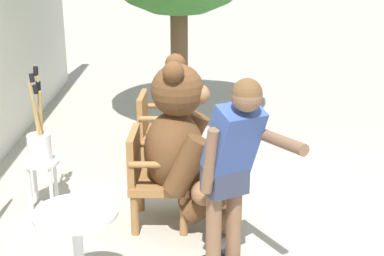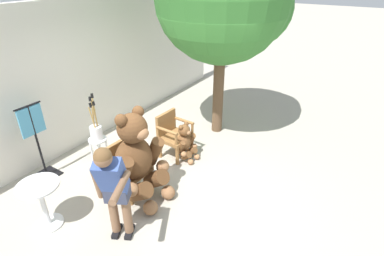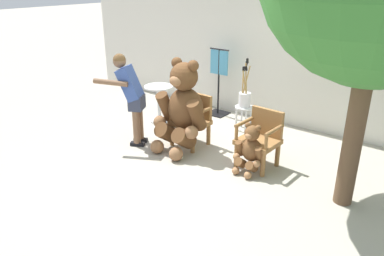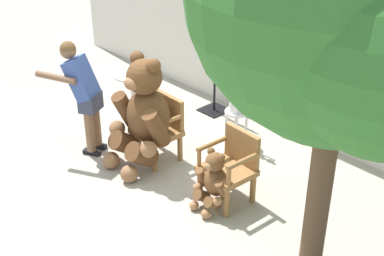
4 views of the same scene
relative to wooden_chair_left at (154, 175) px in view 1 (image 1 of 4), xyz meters
The scene contains 9 objects.
ground_plane 0.91m from the wooden_chair_left, 36.00° to the right, with size 60.00×60.00×0.00m, color #A8A091.
wooden_chair_left is the anchor object (origin of this frame).
wooden_chair_right 1.28m from the wooden_chair_left, ahead, with size 0.59×0.55×0.86m.
teddy_bear_large 0.38m from the wooden_chair_left, 91.40° to the right, with size 0.91×0.87×1.51m.
teddy_bear_small 1.31m from the wooden_chair_left, 12.52° to the right, with size 0.45×0.44×0.75m.
person_visitor 1.12m from the wooden_chair_left, 143.52° to the right, with size 0.66×0.70×1.55m.
white_stool 1.15m from the wooden_chair_left, 70.93° to the left, with size 0.34×0.34×0.46m.
brush_bucket 1.15m from the wooden_chair_left, 70.89° to the left, with size 0.22×0.22×0.90m.
round_side_table 1.27m from the wooden_chair_left, 158.77° to the left, with size 0.56×0.56×0.72m.
Camera 1 is at (-4.99, 0.25, 2.34)m, focal length 50.00 mm.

